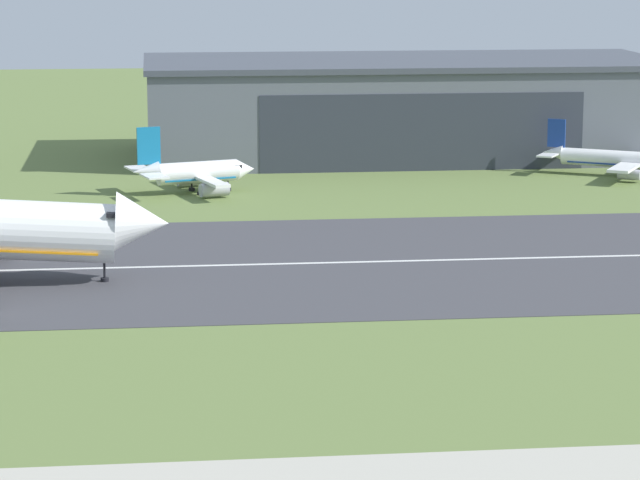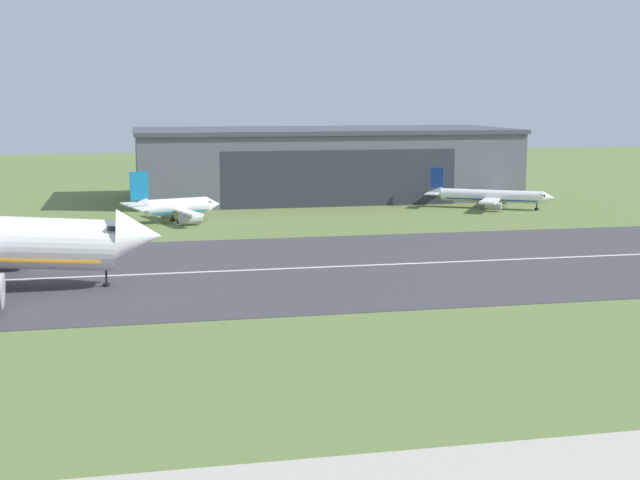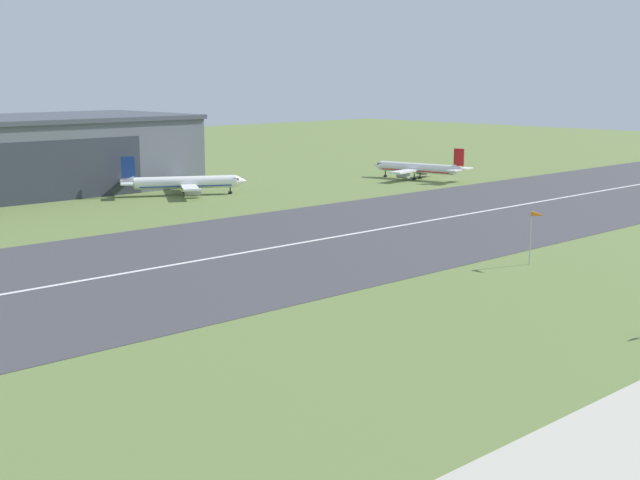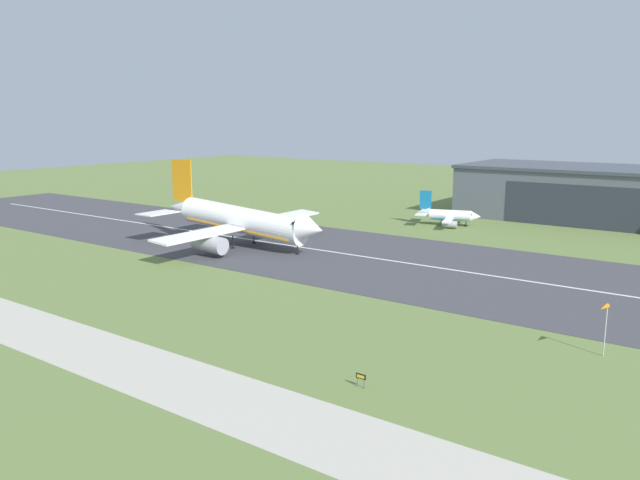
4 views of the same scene
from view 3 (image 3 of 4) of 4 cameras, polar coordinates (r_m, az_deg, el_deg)
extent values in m
plane|color=olive|center=(79.32, 12.36, -7.04)|extent=(607.16, 607.16, 0.00)
cube|color=#3D3D42|center=(114.23, -9.04, -1.54)|extent=(367.16, 50.93, 0.06)
cube|color=silver|center=(114.22, -9.04, -1.52)|extent=(330.44, 0.70, 0.01)
cube|color=#2D333D|center=(173.44, -18.29, 4.07)|extent=(48.90, 0.12, 11.60)
cylinder|color=white|center=(180.43, -8.60, 3.67)|extent=(18.66, 12.49, 2.46)
cone|color=white|center=(181.60, -5.06, 3.79)|extent=(3.16, 3.24, 2.46)
cone|color=white|center=(179.91, -12.30, 3.67)|extent=(3.67, 3.41, 2.21)
cube|color=black|center=(181.38, -5.44, 3.93)|extent=(2.01, 2.36, 0.44)
cube|color=navy|center=(180.51, -8.59, 3.46)|extent=(16.86, 11.35, 0.20)
cube|color=white|center=(175.10, -8.33, 3.33)|extent=(6.96, 8.84, 0.40)
cylinder|color=#A8A8B2|center=(175.95, -8.14, 3.04)|extent=(3.53, 2.95, 1.52)
cube|color=white|center=(185.93, -8.60, 3.74)|extent=(6.96, 8.84, 0.40)
cylinder|color=#A8A8B2|center=(185.42, -8.39, 3.41)|extent=(3.53, 2.95, 1.52)
cube|color=navy|center=(179.61, -12.19, 4.59)|extent=(2.44, 1.61, 4.18)
cube|color=white|center=(176.83, -12.27, 3.54)|extent=(3.94, 4.43, 0.24)
cube|color=white|center=(183.01, -12.30, 3.76)|extent=(3.94, 4.43, 0.24)
cylinder|color=black|center=(181.53, -5.77, 3.18)|extent=(0.24, 0.24, 1.33)
cylinder|color=black|center=(181.59, -5.77, 3.04)|extent=(0.84, 0.84, 0.44)
cylinder|color=black|center=(179.20, -8.58, 3.02)|extent=(0.24, 0.24, 1.33)
cylinder|color=black|center=(179.25, -8.57, 2.88)|extent=(0.84, 0.84, 0.44)
cylinder|color=black|center=(182.11, -8.65, 3.13)|extent=(0.24, 0.24, 1.33)
cylinder|color=black|center=(182.17, -8.65, 2.99)|extent=(0.84, 0.84, 0.44)
cylinder|color=white|center=(207.03, 6.22, 4.61)|extent=(5.88, 19.43, 2.24)
cone|color=white|center=(212.42, 3.70, 4.80)|extent=(2.59, 2.41, 2.24)
cone|color=white|center=(201.88, 8.96, 4.51)|extent=(2.49, 3.03, 2.02)
cube|color=black|center=(211.79, 3.96, 4.90)|extent=(2.08, 1.44, 0.44)
cube|color=red|center=(207.09, 6.22, 4.44)|extent=(5.40, 17.51, 0.20)
cube|color=white|center=(211.82, 6.82, 4.62)|extent=(8.64, 4.40, 0.40)
cylinder|color=#A8A8B2|center=(211.62, 6.59, 4.36)|extent=(1.92, 3.13, 1.39)
cube|color=white|center=(202.73, 5.40, 4.39)|extent=(8.64, 4.40, 0.40)
cylinder|color=#A8A8B2|center=(203.68, 5.35, 4.15)|extent=(1.92, 3.13, 1.39)
cube|color=red|center=(201.81, 8.88, 5.26)|extent=(0.74, 2.45, 3.81)
cube|color=white|center=(204.42, 9.32, 4.55)|extent=(3.77, 2.75, 0.24)
cube|color=white|center=(199.36, 8.60, 4.43)|extent=(3.77, 2.75, 0.24)
cylinder|color=black|center=(211.46, 4.20, 4.25)|extent=(0.24, 0.24, 1.51)
cylinder|color=black|center=(211.52, 4.20, 4.11)|extent=(0.84, 0.84, 0.44)
cylinder|color=black|center=(208.34, 6.42, 4.12)|extent=(0.24, 0.24, 1.51)
cylinder|color=black|center=(208.40, 6.42, 3.98)|extent=(0.84, 0.84, 0.44)
cylinder|color=black|center=(206.01, 6.06, 4.06)|extent=(0.24, 0.24, 1.51)
cylinder|color=black|center=(206.07, 6.05, 3.91)|extent=(0.84, 0.84, 0.44)
cylinder|color=#B7B7BC|center=(115.25, 13.31, 0.12)|extent=(0.14, 0.14, 6.79)
cone|color=orange|center=(113.97, 13.81, 1.59)|extent=(0.93, 2.11, 0.60)
camera|label=1|loc=(74.14, 110.29, 4.70)|focal=85.00mm
camera|label=2|loc=(37.76, 79.24, 0.02)|focal=50.00mm
camera|label=4|loc=(111.28, 56.82, 8.66)|focal=35.00mm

